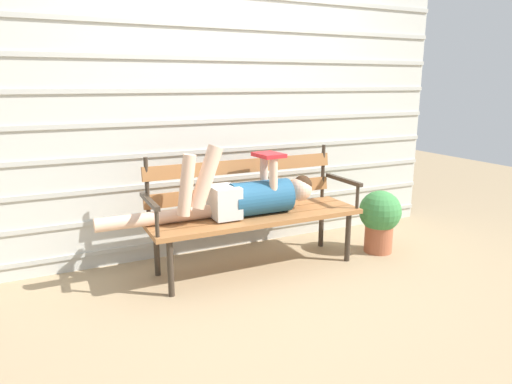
{
  "coord_description": "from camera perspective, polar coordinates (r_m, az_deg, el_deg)",
  "views": [
    {
      "loc": [
        -1.48,
        -2.92,
        1.45
      ],
      "look_at": [
        0.0,
        0.17,
        0.62
      ],
      "focal_mm": 32.09,
      "sensor_mm": 36.0,
      "label": 1
    }
  ],
  "objects": [
    {
      "name": "ground_plane",
      "position": [
        3.58,
        1.18,
        -10.33
      ],
      "size": [
        12.0,
        12.0,
        0.0
      ],
      "primitive_type": "plane",
      "color": "tan"
    },
    {
      "name": "park_bench",
      "position": [
        3.62,
        -0.49,
        -1.8
      ],
      "size": [
        1.7,
        0.52,
        0.91
      ],
      "color": "#9E6638",
      "rests_on": "ground"
    },
    {
      "name": "house_siding",
      "position": [
        3.97,
        -3.67,
        8.94
      ],
      "size": [
        4.33,
        0.08,
        2.27
      ],
      "color": "beige",
      "rests_on": "ground"
    },
    {
      "name": "potted_plant",
      "position": [
        4.1,
        15.17,
        -3.08
      ],
      "size": [
        0.36,
        0.36,
        0.55
      ],
      "color": "#AD5B3D",
      "rests_on": "ground"
    },
    {
      "name": "reclining_person",
      "position": [
        3.49,
        -1.54,
        -0.43
      ],
      "size": [
        1.69,
        0.26,
        0.58
      ],
      "color": "#23567A"
    }
  ]
}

